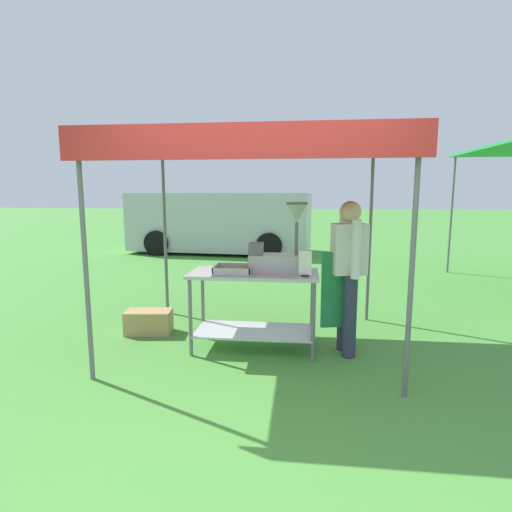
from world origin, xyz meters
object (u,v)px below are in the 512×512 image
donut_cart (254,294)px  donut_fryer (279,250)px  menu_sign (305,265)px  vendor (348,270)px  supply_crate (149,322)px  stall_canopy (255,148)px  van_silver (221,222)px  donut_tray (233,270)px

donut_cart → donut_fryer: bearing=19.0°
menu_sign → vendor: bearing=20.5°
supply_crate → stall_canopy: bearing=-11.0°
stall_canopy → vendor: bearing=-5.9°
menu_sign → van_silver: van_silver is taller
van_silver → menu_sign: bearing=-72.2°
donut_cart → donut_tray: 0.34m
stall_canopy → donut_cart: bearing=-90.0°
supply_crate → vendor: bearing=-8.9°
vendor → van_silver: 7.75m
donut_tray → vendor: size_ratio=0.24×
donut_cart → supply_crate: donut_cart is taller
menu_sign → supply_crate: 2.11m
donut_fryer → menu_sign: 0.40m
vendor → supply_crate: 2.46m
donut_tray → van_silver: (-1.62, 7.27, -0.00)m
menu_sign → stall_canopy: bearing=153.8°
donut_cart → vendor: (0.98, -0.00, 0.29)m
stall_canopy → donut_fryer: bearing=-1.9°
stall_canopy → menu_sign: (0.54, -0.27, -1.18)m
donut_cart → van_silver: 7.46m
menu_sign → supply_crate: bearing=164.3°
stall_canopy → supply_crate: stall_canopy is taller
donut_cart → menu_sign: size_ratio=5.22×
stall_canopy → menu_sign: size_ratio=11.38×
donut_cart → donut_fryer: donut_fryer is taller
donut_cart → supply_crate: (-1.33, 0.36, -0.47)m
supply_crate → menu_sign: bearing=-15.7°
donut_cart → van_silver: van_silver is taller
stall_canopy → donut_cart: stall_canopy is taller
donut_tray → stall_canopy: bearing=34.2°
donut_tray → supply_crate: size_ratio=0.69×
donut_fryer → van_silver: van_silver is taller
donut_fryer → menu_sign: donut_fryer is taller
vendor → donut_tray: bearing=-177.9°
stall_canopy → van_silver: stall_canopy is taller
stall_canopy → donut_tray: (-0.21, -0.14, -1.27)m
vendor → van_silver: size_ratio=0.31×
stall_canopy → donut_fryer: 1.09m
donut_fryer → vendor: vendor is taller
menu_sign → supply_crate: menu_sign is taller
vendor → van_silver: bearing=111.3°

